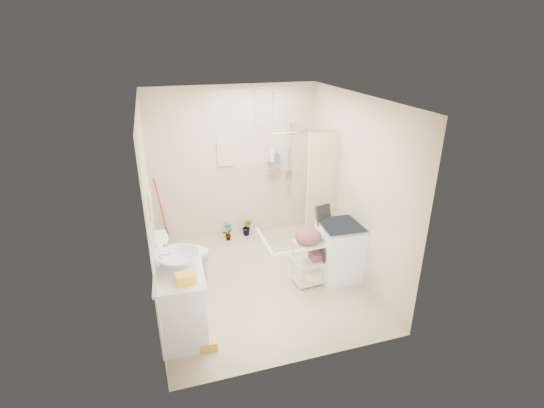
{
  "coord_description": "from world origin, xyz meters",
  "views": [
    {
      "loc": [
        -1.26,
        -4.66,
        3.29
      ],
      "look_at": [
        0.25,
        0.25,
        1.09
      ],
      "focal_mm": 26.0,
      "sensor_mm": 36.0,
      "label": 1
    }
  ],
  "objects_px": {
    "vanity": "(182,299)",
    "laundry_rack": "(314,257)",
    "toilet": "(184,256)",
    "washing_machine": "(340,251)"
  },
  "relations": [
    {
      "from": "washing_machine",
      "to": "laundry_rack",
      "type": "bearing_deg",
      "value": -174.24
    },
    {
      "from": "vanity",
      "to": "toilet",
      "type": "xyz_separation_m",
      "value": [
        0.12,
        1.09,
        -0.05
      ]
    },
    {
      "from": "toilet",
      "to": "washing_machine",
      "type": "bearing_deg",
      "value": -104.06
    },
    {
      "from": "toilet",
      "to": "washing_machine",
      "type": "distance_m",
      "value": 2.25
    },
    {
      "from": "toilet",
      "to": "laundry_rack",
      "type": "height_order",
      "value": "laundry_rack"
    },
    {
      "from": "vanity",
      "to": "laundry_rack",
      "type": "bearing_deg",
      "value": 17.11
    },
    {
      "from": "laundry_rack",
      "to": "washing_machine",
      "type": "bearing_deg",
      "value": -1.75
    },
    {
      "from": "vanity",
      "to": "laundry_rack",
      "type": "relative_size",
      "value": 1.25
    },
    {
      "from": "washing_machine",
      "to": "laundry_rack",
      "type": "xyz_separation_m",
      "value": [
        -0.41,
        -0.02,
        -0.03
      ]
    },
    {
      "from": "vanity",
      "to": "laundry_rack",
      "type": "height_order",
      "value": "vanity"
    }
  ]
}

